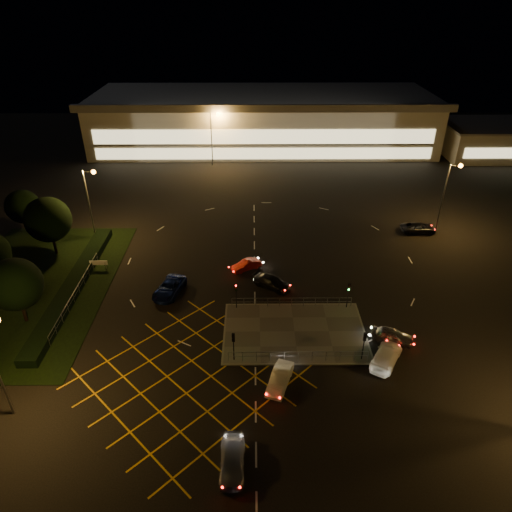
{
  "coord_description": "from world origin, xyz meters",
  "views": [
    {
      "loc": [
        -2.16,
        -37.77,
        30.44
      ],
      "look_at": [
        -1.82,
        9.81,
        2.0
      ],
      "focal_mm": 32.0,
      "sensor_mm": 36.0,
      "label": 1
    }
  ],
  "objects_px": {
    "car_queue_white": "(280,379)",
    "car_circ_red": "(246,265)",
    "car_approach_white": "(386,356)",
    "signal_se": "(364,341)",
    "signal_nw": "(236,291)",
    "signal_sw": "(233,341)",
    "car_right_silver": "(392,335)",
    "car_east_grey": "(419,228)",
    "car_left_blue": "(169,288)",
    "car_near_silver": "(232,459)",
    "signal_ne": "(349,290)",
    "car_far_dkgrey": "(272,282)"
  },
  "relations": [
    {
      "from": "car_queue_white",
      "to": "car_east_grey",
      "type": "height_order",
      "value": "car_queue_white"
    },
    {
      "from": "car_left_blue",
      "to": "car_right_silver",
      "type": "distance_m",
      "value": 24.65
    },
    {
      "from": "signal_ne",
      "to": "car_left_blue",
      "type": "xyz_separation_m",
      "value": [
        -19.73,
        2.88,
        -1.63
      ]
    },
    {
      "from": "signal_sw",
      "to": "car_east_grey",
      "type": "height_order",
      "value": "signal_sw"
    },
    {
      "from": "signal_sw",
      "to": "signal_se",
      "type": "xyz_separation_m",
      "value": [
        12.0,
        0.0,
        0.0
      ]
    },
    {
      "from": "signal_ne",
      "to": "car_far_dkgrey",
      "type": "bearing_deg",
      "value": 152.86
    },
    {
      "from": "signal_sw",
      "to": "car_right_silver",
      "type": "xyz_separation_m",
      "value": [
        15.5,
        2.62,
        -1.67
      ]
    },
    {
      "from": "signal_nw",
      "to": "signal_ne",
      "type": "xyz_separation_m",
      "value": [
        12.0,
        0.0,
        0.0
      ]
    },
    {
      "from": "signal_se",
      "to": "car_approach_white",
      "type": "bearing_deg",
      "value": 172.17
    },
    {
      "from": "car_circ_red",
      "to": "signal_sw",
      "type": "bearing_deg",
      "value": -34.17
    },
    {
      "from": "car_circ_red",
      "to": "car_near_silver",
      "type": "bearing_deg",
      "value": -32.22
    },
    {
      "from": "signal_ne",
      "to": "car_circ_red",
      "type": "bearing_deg",
      "value": 144.22
    },
    {
      "from": "car_far_dkgrey",
      "to": "car_approach_white",
      "type": "bearing_deg",
      "value": -106.38
    },
    {
      "from": "signal_se",
      "to": "car_right_silver",
      "type": "height_order",
      "value": "signal_se"
    },
    {
      "from": "car_queue_white",
      "to": "car_left_blue",
      "type": "relative_size",
      "value": 0.8
    },
    {
      "from": "car_near_silver",
      "to": "car_east_grey",
      "type": "distance_m",
      "value": 44.36
    },
    {
      "from": "signal_sw",
      "to": "car_queue_white",
      "type": "height_order",
      "value": "signal_sw"
    },
    {
      "from": "car_circ_red",
      "to": "car_left_blue",
      "type": "bearing_deg",
      "value": -90.46
    },
    {
      "from": "signal_sw",
      "to": "car_east_grey",
      "type": "relative_size",
      "value": 0.64
    },
    {
      "from": "car_left_blue",
      "to": "car_east_grey",
      "type": "relative_size",
      "value": 1.08
    },
    {
      "from": "car_left_blue",
      "to": "car_far_dkgrey",
      "type": "distance_m",
      "value": 11.8
    },
    {
      "from": "signal_se",
      "to": "car_near_silver",
      "type": "distance_m",
      "value": 16.13
    },
    {
      "from": "car_near_silver",
      "to": "car_left_blue",
      "type": "height_order",
      "value": "car_near_silver"
    },
    {
      "from": "signal_sw",
      "to": "signal_ne",
      "type": "bearing_deg",
      "value": -146.35
    },
    {
      "from": "car_far_dkgrey",
      "to": "car_circ_red",
      "type": "relative_size",
      "value": 1.25
    },
    {
      "from": "car_circ_red",
      "to": "car_far_dkgrey",
      "type": "bearing_deg",
      "value": 7.55
    },
    {
      "from": "signal_nw",
      "to": "car_east_grey",
      "type": "height_order",
      "value": "signal_nw"
    },
    {
      "from": "signal_se",
      "to": "car_far_dkgrey",
      "type": "height_order",
      "value": "signal_se"
    },
    {
      "from": "car_near_silver",
      "to": "car_queue_white",
      "type": "distance_m",
      "value": 8.84
    },
    {
      "from": "car_right_silver",
      "to": "car_approach_white",
      "type": "relative_size",
      "value": 0.82
    },
    {
      "from": "car_near_silver",
      "to": "car_right_silver",
      "type": "relative_size",
      "value": 1.12
    },
    {
      "from": "car_queue_white",
      "to": "car_approach_white",
      "type": "height_order",
      "value": "car_approach_white"
    },
    {
      "from": "signal_sw",
      "to": "car_near_silver",
      "type": "xyz_separation_m",
      "value": [
        0.26,
        -10.95,
        -1.59
      ]
    },
    {
      "from": "car_near_silver",
      "to": "car_far_dkgrey",
      "type": "relative_size",
      "value": 0.98
    },
    {
      "from": "car_right_silver",
      "to": "car_east_grey",
      "type": "xyz_separation_m",
      "value": [
        9.85,
        23.02,
        -0.01
      ]
    },
    {
      "from": "car_queue_white",
      "to": "car_circ_red",
      "type": "relative_size",
      "value": 1.14
    },
    {
      "from": "car_approach_white",
      "to": "car_queue_white",
      "type": "bearing_deg",
      "value": 46.64
    },
    {
      "from": "signal_se",
      "to": "signal_nw",
      "type": "xyz_separation_m",
      "value": [
        -12.0,
        7.99,
        0.0
      ]
    },
    {
      "from": "car_queue_white",
      "to": "car_approach_white",
      "type": "xyz_separation_m",
      "value": [
        10.04,
        2.71,
        0.02
      ]
    },
    {
      "from": "signal_sw",
      "to": "car_left_blue",
      "type": "bearing_deg",
      "value": -54.58
    },
    {
      "from": "signal_sw",
      "to": "car_right_silver",
      "type": "height_order",
      "value": "signal_sw"
    },
    {
      "from": "signal_nw",
      "to": "car_near_silver",
      "type": "xyz_separation_m",
      "value": [
        0.26,
        -18.93,
        -1.59
      ]
    },
    {
      "from": "car_near_silver",
      "to": "car_left_blue",
      "type": "distance_m",
      "value": 23.24
    },
    {
      "from": "signal_sw",
      "to": "signal_nw",
      "type": "height_order",
      "value": "same"
    },
    {
      "from": "signal_ne",
      "to": "car_approach_white",
      "type": "xyz_separation_m",
      "value": [
        2.18,
        -8.29,
        -1.65
      ]
    },
    {
      "from": "signal_se",
      "to": "car_right_silver",
      "type": "xyz_separation_m",
      "value": [
        3.5,
        2.62,
        -1.67
      ]
    },
    {
      "from": "signal_nw",
      "to": "car_right_silver",
      "type": "distance_m",
      "value": 16.49
    },
    {
      "from": "signal_ne",
      "to": "car_right_silver",
      "type": "xyz_separation_m",
      "value": [
        3.5,
        -5.37,
        -1.67
      ]
    },
    {
      "from": "car_approach_white",
      "to": "signal_se",
      "type": "bearing_deg",
      "value": 23.72
    },
    {
      "from": "signal_sw",
      "to": "car_left_blue",
      "type": "height_order",
      "value": "signal_sw"
    }
  ]
}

